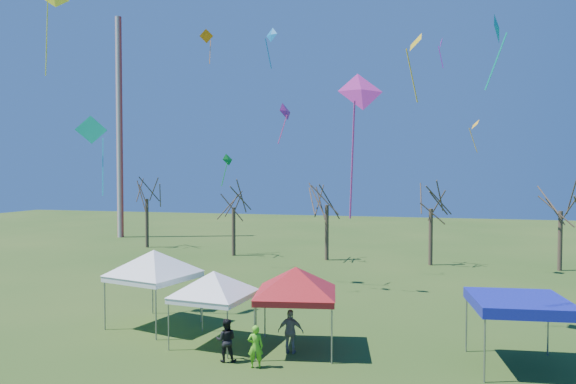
# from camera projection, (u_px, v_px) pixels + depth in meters

# --- Properties ---
(ground) EXTENTS (140.00, 140.00, 0.00)m
(ground) POSITION_uv_depth(u_px,v_px,m) (275.00, 370.00, 18.90)
(ground) COLOR #284A17
(ground) RESTS_ON ground
(radio_mast) EXTENTS (0.70, 0.70, 25.00)m
(radio_mast) POSITION_uv_depth(u_px,v_px,m) (119.00, 128.00, 58.31)
(radio_mast) COLOR silver
(radio_mast) RESTS_ON ground
(tree_0) EXTENTS (3.83, 3.83, 8.44)m
(tree_0) POSITION_uv_depth(u_px,v_px,m) (147.00, 182.00, 50.35)
(tree_0) COLOR #3D2D21
(tree_0) RESTS_ON ground
(tree_1) EXTENTS (3.42, 3.42, 7.54)m
(tree_1) POSITION_uv_depth(u_px,v_px,m) (234.00, 190.00, 45.23)
(tree_1) COLOR #3D2D21
(tree_1) RESTS_ON ground
(tree_2) EXTENTS (3.71, 3.71, 8.18)m
(tree_2) POSITION_uv_depth(u_px,v_px,m) (327.00, 185.00, 42.87)
(tree_2) COLOR #3D2D21
(tree_2) RESTS_ON ground
(tree_3) EXTENTS (3.59, 3.59, 7.91)m
(tree_3) POSITION_uv_depth(u_px,v_px,m) (431.00, 189.00, 40.48)
(tree_3) COLOR #3D2D21
(tree_3) RESTS_ON ground
(tree_4) EXTENTS (3.58, 3.58, 7.89)m
(tree_4) POSITION_uv_depth(u_px,v_px,m) (561.00, 190.00, 38.13)
(tree_4) COLOR #3D2D21
(tree_4) RESTS_ON ground
(tent_white_west) EXTENTS (4.60, 4.60, 4.18)m
(tent_white_west) POSITION_uv_depth(u_px,v_px,m) (154.00, 255.00, 24.30)
(tent_white_west) COLOR gray
(tent_white_west) RESTS_ON ground
(tent_white_mid) EXTENTS (4.06, 4.06, 3.60)m
(tent_white_mid) POSITION_uv_depth(u_px,v_px,m) (214.00, 276.00, 21.67)
(tent_white_mid) COLOR gray
(tent_white_mid) RESTS_ON ground
(tent_red) EXTENTS (4.42, 4.42, 3.95)m
(tent_red) POSITION_uv_depth(u_px,v_px,m) (296.00, 272.00, 20.99)
(tent_red) COLOR gray
(tent_red) RESTS_ON ground
(tent_blue) EXTENTS (3.68, 3.68, 2.63)m
(tent_blue) POSITION_uv_depth(u_px,v_px,m) (519.00, 304.00, 18.98)
(tent_blue) COLOR gray
(tent_blue) RESTS_ON ground
(person_dark) EXTENTS (0.93, 0.80, 1.66)m
(person_dark) POSITION_uv_depth(u_px,v_px,m) (226.00, 340.00, 19.71)
(person_dark) COLOR black
(person_dark) RESTS_ON ground
(person_green) EXTENTS (0.67, 0.53, 1.60)m
(person_green) POSITION_uv_depth(u_px,v_px,m) (255.00, 346.00, 19.09)
(person_green) COLOR #5CCB20
(person_green) RESTS_ON ground
(person_grey) EXTENTS (1.07, 0.52, 1.77)m
(person_grey) POSITION_uv_depth(u_px,v_px,m) (291.00, 332.00, 20.60)
(person_grey) COLOR slate
(person_grey) RESTS_ON ground
(kite_5) EXTENTS (1.42, 1.11, 4.06)m
(kite_5) POSITION_uv_depth(u_px,v_px,m) (360.00, 93.00, 13.86)
(kite_5) COLOR #D8309C
(kite_5) RESTS_ON ground
(kite_2) EXTENTS (1.21, 0.72, 2.85)m
(kite_2) POSITION_uv_depth(u_px,v_px,m) (207.00, 36.00, 41.42)
(kite_2) COLOR orange
(kite_2) RESTS_ON ground
(kite_17) EXTENTS (1.04, 1.21, 3.12)m
(kite_17) POSITION_uv_depth(u_px,v_px,m) (415.00, 43.00, 22.98)
(kite_17) COLOR gold
(kite_17) RESTS_ON ground
(kite_19) EXTENTS (0.82, 1.03, 2.40)m
(kite_19) POSITION_uv_depth(u_px,v_px,m) (475.00, 125.00, 36.49)
(kite_19) COLOR yellow
(kite_19) RESTS_ON ground
(kite_18) EXTENTS (0.29, 0.64, 1.67)m
(kite_18) POSITION_uv_depth(u_px,v_px,m) (441.00, 44.00, 27.28)
(kite_18) COLOR purple
(kite_18) RESTS_ON ground
(kite_24) EXTENTS (0.90, 0.68, 2.36)m
(kite_24) POSITION_uv_depth(u_px,v_px,m) (271.00, 36.00, 30.16)
(kite_24) COLOR blue
(kite_24) RESTS_ON ground
(kite_13) EXTENTS (0.91, 1.06, 2.52)m
(kite_13) POSITION_uv_depth(u_px,v_px,m) (228.00, 160.00, 39.06)
(kite_13) COLOR green
(kite_13) RESTS_ON ground
(kite_27) EXTENTS (0.66, 1.00, 2.43)m
(kite_27) POSITION_uv_depth(u_px,v_px,m) (498.00, 30.00, 15.99)
(kite_27) COLOR #0CBAA4
(kite_27) RESTS_ON ground
(kite_14) EXTENTS (1.79, 1.56, 4.12)m
(kite_14) POSITION_uv_depth(u_px,v_px,m) (91.00, 130.00, 26.31)
(kite_14) COLOR #0DC9CE
(kite_14) RESTS_ON ground
(kite_11) EXTENTS (0.92, 1.32, 2.68)m
(kite_11) POSITION_uv_depth(u_px,v_px,m) (286.00, 111.00, 32.76)
(kite_11) COLOR #D83093
(kite_11) RESTS_ON ground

